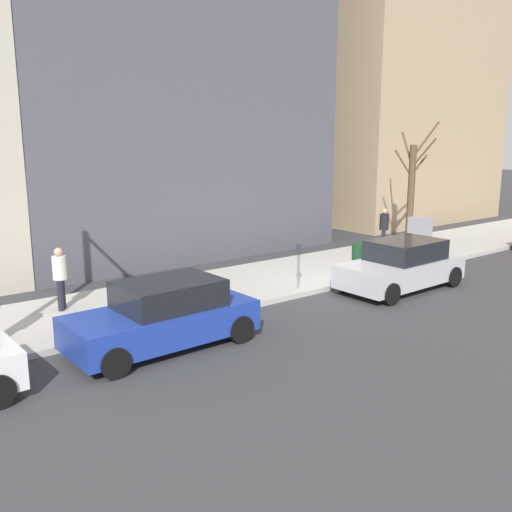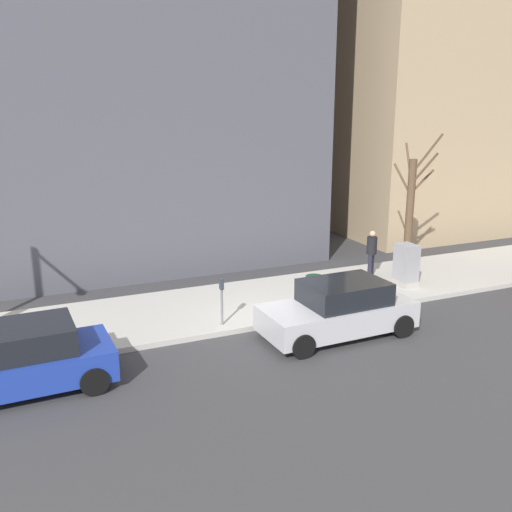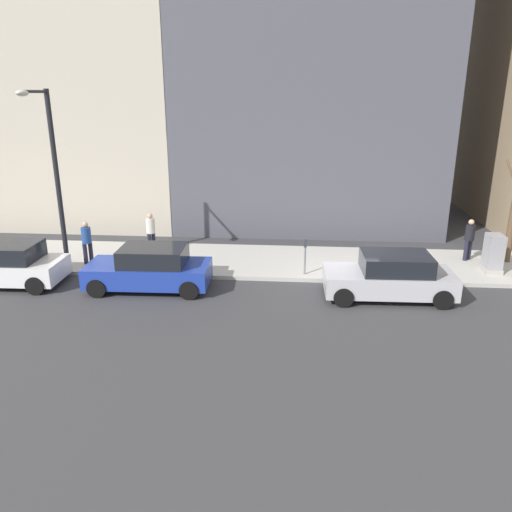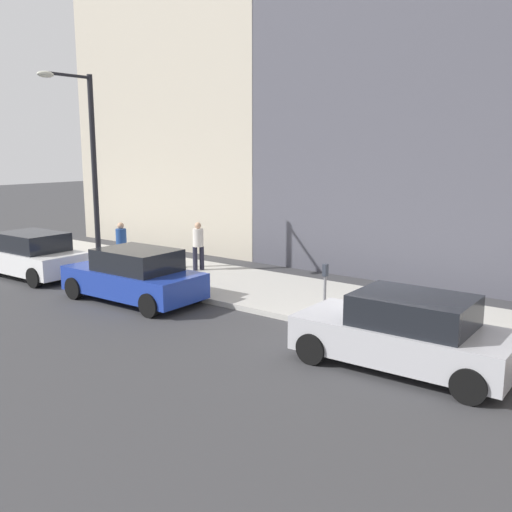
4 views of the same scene
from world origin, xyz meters
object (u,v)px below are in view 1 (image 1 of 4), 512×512
at_px(bare_tree, 411,191).
at_px(trash_bin, 360,257).
at_px(pedestrian_near_meter, 384,227).
at_px(utility_box, 419,236).
at_px(office_tower_left, 374,6).
at_px(parked_car_silver, 402,266).
at_px(parking_meter, 298,261).
at_px(parked_car_blue, 164,316).
at_px(pedestrian_midblock, 60,275).

relative_size(bare_tree, trash_bin, 5.58).
bearing_deg(pedestrian_near_meter, utility_box, 68.65).
bearing_deg(office_tower_left, parked_car_silver, 135.46).
height_order(parking_meter, utility_box, utility_box).
height_order(parking_meter, trash_bin, parking_meter).
height_order(bare_tree, pedestrian_near_meter, bare_tree).
height_order(parking_meter, pedestrian_near_meter, pedestrian_near_meter).
bearing_deg(pedestrian_near_meter, parked_car_blue, -22.83).
bearing_deg(pedestrian_near_meter, trash_bin, -12.13).
bearing_deg(parked_car_silver, pedestrian_midblock, 65.88).
distance_m(parked_car_silver, pedestrian_near_meter, 5.33).
bearing_deg(parked_car_silver, parked_car_blue, 87.77).
distance_m(trash_bin, office_tower_left, 18.72).
relative_size(parked_car_blue, trash_bin, 4.72).
xyz_separation_m(parked_car_blue, parking_meter, (1.51, -5.34, 0.24)).
distance_m(pedestrian_near_meter, office_tower_left, 15.61).
bearing_deg(bare_tree, pedestrian_near_meter, 87.91).
distance_m(trash_bin, pedestrian_midblock, 9.73).
bearing_deg(pedestrian_near_meter, parked_car_silver, 5.76).
bearing_deg(pedestrian_midblock, bare_tree, -61.55).
bearing_deg(trash_bin, bare_tree, -70.54).
distance_m(parked_car_silver, parked_car_blue, 8.13).
bearing_deg(utility_box, parking_meter, 96.97).
height_order(trash_bin, office_tower_left, office_tower_left).
distance_m(pedestrian_near_meter, pedestrian_midblock, 12.84).
distance_m(utility_box, trash_bin, 3.78).
distance_m(parked_car_blue, pedestrian_near_meter, 12.40).
relative_size(parking_meter, office_tower_left, 0.06).
relative_size(trash_bin, pedestrian_midblock, 0.54).
bearing_deg(pedestrian_near_meter, bare_tree, 137.65).
relative_size(parked_car_silver, trash_bin, 4.71).
bearing_deg(parking_meter, office_tower_left, -54.57).
relative_size(bare_tree, pedestrian_midblock, 3.02).
bearing_deg(parked_car_silver, trash_bin, -12.49).
xyz_separation_m(utility_box, bare_tree, (1.30, -1.06, 1.57)).
xyz_separation_m(trash_bin, pedestrian_midblock, (1.76, 9.56, 0.49)).
distance_m(bare_tree, pedestrian_near_meter, 2.03).
relative_size(utility_box, trash_bin, 1.59).
relative_size(parked_car_blue, bare_tree, 0.85).
distance_m(utility_box, pedestrian_midblock, 13.38).
bearing_deg(utility_box, pedestrian_midblock, 84.17).
bearing_deg(parked_car_silver, parking_meter, 58.46).
xyz_separation_m(bare_tree, pedestrian_near_meter, (0.06, 1.53, -1.33)).
bearing_deg(office_tower_left, utility_box, 141.22).
xyz_separation_m(bare_tree, trash_bin, (-1.70, 4.82, -1.82)).
bearing_deg(pedestrian_near_meter, office_tower_left, -175.06).
relative_size(trash_bin, office_tower_left, 0.04).
bearing_deg(parked_car_silver, bare_tree, -55.59).
bearing_deg(utility_box, parked_car_blue, 100.85).
distance_m(parked_car_silver, office_tower_left, 20.06).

